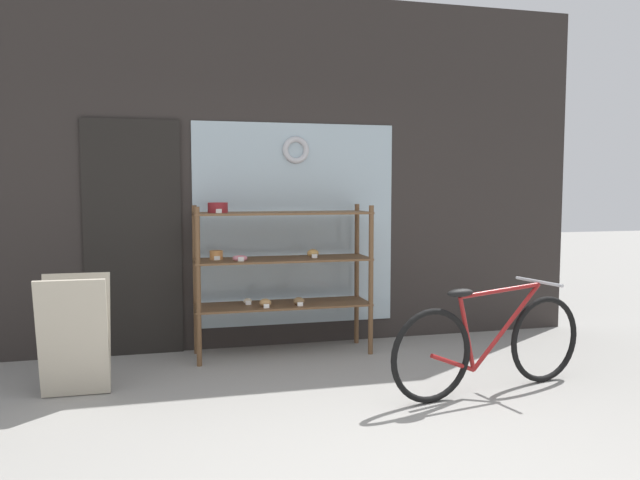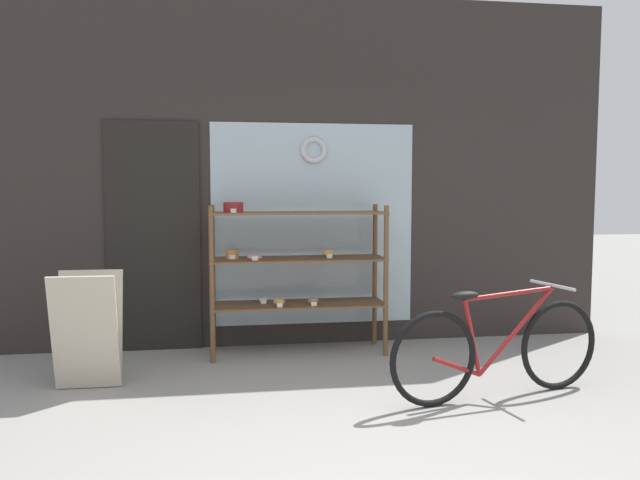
% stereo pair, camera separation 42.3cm
% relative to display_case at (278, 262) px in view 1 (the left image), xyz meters
% --- Properties ---
extents(ground_plane, '(30.00, 30.00, 0.00)m').
position_rel_display_case_xyz_m(ground_plane, '(0.03, -2.47, -0.84)').
color(ground_plane, gray).
extents(storefront_facade, '(6.20, 0.13, 3.29)m').
position_rel_display_case_xyz_m(storefront_facade, '(-0.00, 0.37, 0.77)').
color(storefront_facade, '#2D2826').
rests_on(storefront_facade, ground_plane).
extents(display_case, '(1.57, 0.46, 1.37)m').
position_rel_display_case_xyz_m(display_case, '(0.00, 0.00, 0.00)').
color(display_case, brown).
rests_on(display_case, ground_plane).
extents(bicycle, '(1.71, 0.52, 0.80)m').
position_rel_display_case_xyz_m(bicycle, '(1.31, -1.41, -0.48)').
color(bicycle, black).
rests_on(bicycle, ground_plane).
extents(sandwich_board, '(0.48, 0.39, 0.87)m').
position_rel_display_case_xyz_m(sandwich_board, '(-1.63, -0.75, -0.40)').
color(sandwich_board, '#B2A893').
rests_on(sandwich_board, ground_plane).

